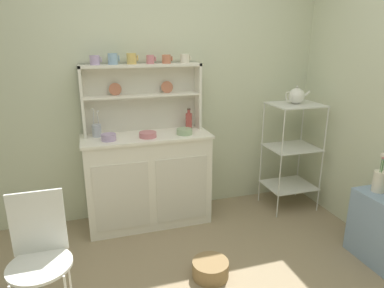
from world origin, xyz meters
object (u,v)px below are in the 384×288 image
object	(u,v)px
porcelain_teapot	(296,96)
bakers_rack	(292,145)
hutch_shelf_unit	(142,92)
flower_vase	(379,180)
side_shelf_blue	(384,230)
floor_basket	(210,269)
cup_lilac_0	(95,60)
bowl_mixing_large	(109,137)
hutch_cabinet	(148,178)
wire_chair	(39,250)
jam_bottle	(189,121)
utensil_jar	(97,130)

from	to	relation	value
porcelain_teapot	bakers_rack	bearing A→B (deg)	0.00
hutch_shelf_unit	flower_vase	world-z (taller)	hutch_shelf_unit
side_shelf_blue	floor_basket	distance (m)	1.37
cup_lilac_0	flower_vase	size ratio (longest dim) A/B	0.30
floor_basket	flower_vase	xyz separation A→B (m)	(1.34, -0.10, 0.58)
bowl_mixing_large	porcelain_teapot	bearing A→B (deg)	-1.31
flower_vase	hutch_shelf_unit	bearing A→B (deg)	143.57
hutch_cabinet	floor_basket	bearing A→B (deg)	-73.29
hutch_shelf_unit	flower_vase	xyz separation A→B (m)	(1.62, -1.20, -0.58)
hutch_shelf_unit	bowl_mixing_large	bearing A→B (deg)	-144.65
hutch_shelf_unit	cup_lilac_0	world-z (taller)	cup_lilac_0
bakers_rack	porcelain_teapot	bearing A→B (deg)	180.00
side_shelf_blue	cup_lilac_0	distance (m)	2.68
cup_lilac_0	wire_chair	bearing A→B (deg)	-110.46
hutch_cabinet	hutch_shelf_unit	distance (m)	0.80
jam_bottle	hutch_cabinet	bearing A→B (deg)	-168.44
hutch_shelf_unit	side_shelf_blue	distance (m)	2.29
jam_bottle	bakers_rack	bearing A→B (deg)	-11.12
hutch_shelf_unit	flower_vase	distance (m)	2.09
hutch_shelf_unit	wire_chair	distance (m)	1.61
hutch_shelf_unit	porcelain_teapot	world-z (taller)	hutch_shelf_unit
cup_lilac_0	porcelain_teapot	world-z (taller)	cup_lilac_0
hutch_shelf_unit	flower_vase	bearing A→B (deg)	-36.43
bowl_mixing_large	cup_lilac_0	bearing A→B (deg)	105.41
bakers_rack	cup_lilac_0	bearing A→B (deg)	172.64
wire_chair	side_shelf_blue	bearing A→B (deg)	-5.00
bakers_rack	side_shelf_blue	xyz separation A→B (m)	(0.18, -1.04, -0.39)
jam_bottle	porcelain_teapot	bearing A→B (deg)	-11.14
porcelain_teapot	hutch_cabinet	bearing A→B (deg)	175.48
bowl_mixing_large	side_shelf_blue	bearing A→B (deg)	-28.90
side_shelf_blue	utensil_jar	bearing A→B (deg)	148.94
jam_bottle	flower_vase	distance (m)	1.67
utensil_jar	porcelain_teapot	size ratio (longest dim) A/B	1.02
wire_chair	hutch_cabinet	bearing A→B (deg)	49.39
hutch_cabinet	side_shelf_blue	size ratio (longest dim) A/B	2.09
flower_vase	jam_bottle	bearing A→B (deg)	136.95
bowl_mixing_large	flower_vase	world-z (taller)	bowl_mixing_large
hutch_cabinet	utensil_jar	distance (m)	0.64
cup_lilac_0	jam_bottle	bearing A→B (deg)	-2.55
wire_chair	flower_vase	distance (m)	2.44
bakers_rack	utensil_jar	bearing A→B (deg)	174.12
bowl_mixing_large	flower_vase	xyz separation A→B (m)	(1.95, -0.96, -0.25)
hutch_cabinet	hutch_shelf_unit	world-z (taller)	hutch_shelf_unit
wire_chair	bowl_mixing_large	world-z (taller)	bowl_mixing_large
cup_lilac_0	porcelain_teapot	xyz separation A→B (m)	(1.83, -0.24, -0.35)
floor_basket	bowl_mixing_large	size ratio (longest dim) A/B	2.16
bowl_mixing_large	jam_bottle	xyz separation A→B (m)	(0.76, 0.16, 0.05)
side_shelf_blue	jam_bottle	distance (m)	1.85
hutch_cabinet	wire_chair	world-z (taller)	hutch_cabinet
cup_lilac_0	flower_vase	bearing A→B (deg)	-29.91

